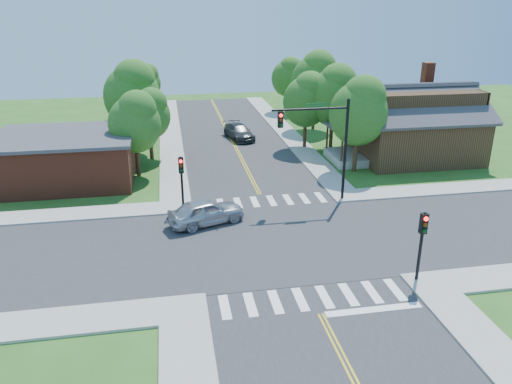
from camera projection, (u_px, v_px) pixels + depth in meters
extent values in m
plane|color=#29551A|center=(283.00, 241.00, 29.43)|extent=(100.00, 100.00, 0.00)
cube|color=#2D2D30|center=(283.00, 241.00, 29.43)|extent=(10.00, 90.00, 0.04)
cube|color=#2D2D30|center=(283.00, 240.00, 29.42)|extent=(90.00, 10.00, 0.04)
cube|color=#2D2D30|center=(283.00, 241.00, 29.43)|extent=(10.20, 10.20, 0.06)
cube|color=#9E9B93|center=(286.00, 132.00, 53.36)|extent=(2.20, 40.00, 0.14)
cube|color=#9E9B93|center=(171.00, 137.00, 51.35)|extent=(2.20, 40.00, 0.14)
cube|color=white|center=(204.00, 205.00, 34.42)|extent=(0.45, 2.00, 0.01)
cube|color=white|center=(221.00, 204.00, 34.61)|extent=(0.45, 2.00, 0.01)
cube|color=white|center=(238.00, 203.00, 34.81)|extent=(0.45, 2.00, 0.01)
cube|color=white|center=(255.00, 202.00, 35.01)|extent=(0.45, 2.00, 0.01)
cube|color=white|center=(272.00, 201.00, 35.21)|extent=(0.45, 2.00, 0.01)
cube|color=white|center=(288.00, 199.00, 35.40)|extent=(0.45, 2.00, 0.01)
cube|color=white|center=(304.00, 198.00, 35.60)|extent=(0.45, 2.00, 0.01)
cube|color=white|center=(321.00, 197.00, 35.80)|extent=(0.45, 2.00, 0.01)
cube|color=white|center=(225.00, 307.00, 23.03)|extent=(0.45, 2.00, 0.01)
cube|color=white|center=(250.00, 304.00, 23.23)|extent=(0.45, 2.00, 0.01)
cube|color=white|center=(276.00, 302.00, 23.43)|extent=(0.45, 2.00, 0.01)
cube|color=white|center=(300.00, 299.00, 23.63)|extent=(0.45, 2.00, 0.01)
cube|color=white|center=(325.00, 297.00, 23.82)|extent=(0.45, 2.00, 0.01)
cube|color=white|center=(349.00, 294.00, 24.02)|extent=(0.45, 2.00, 0.01)
cube|color=white|center=(372.00, 292.00, 24.22)|extent=(0.45, 2.00, 0.01)
cube|color=white|center=(395.00, 290.00, 24.42)|extent=(0.45, 2.00, 0.01)
cube|color=gold|center=(227.00, 132.00, 53.50)|extent=(0.10, 37.50, 0.01)
cube|color=gold|center=(229.00, 132.00, 53.53)|extent=(0.10, 37.50, 0.01)
cube|color=white|center=(374.00, 310.00, 22.87)|extent=(4.60, 0.45, 0.09)
cylinder|color=black|center=(345.00, 151.00, 34.19)|extent=(0.20, 0.20, 7.20)
cylinder|color=black|center=(310.00, 109.00, 32.68)|extent=(5.20, 0.14, 0.14)
cube|color=#19591E|center=(317.00, 105.00, 32.61)|extent=(1.40, 0.04, 0.30)
cube|color=black|center=(280.00, 120.00, 32.58)|extent=(0.34, 0.28, 1.05)
sphere|color=#FF0C0C|center=(281.00, 115.00, 32.31)|extent=(0.22, 0.22, 0.22)
sphere|color=#3F2605|center=(281.00, 120.00, 32.43)|extent=(0.22, 0.22, 0.22)
sphere|color=#05330F|center=(281.00, 125.00, 32.54)|extent=(0.22, 0.22, 0.22)
cylinder|color=black|center=(420.00, 248.00, 24.53)|extent=(0.16, 0.16, 3.80)
cube|color=black|center=(424.00, 223.00, 24.05)|extent=(0.34, 0.28, 1.05)
sphere|color=#FF0C0C|center=(426.00, 219.00, 23.78)|extent=(0.22, 0.22, 0.22)
sphere|color=#3F2605|center=(425.00, 225.00, 23.89)|extent=(0.22, 0.22, 0.22)
sphere|color=#05330F|center=(425.00, 231.00, 24.01)|extent=(0.22, 0.22, 0.22)
cylinder|color=black|center=(182.00, 184.00, 32.97)|extent=(0.16, 0.16, 3.80)
cube|color=black|center=(181.00, 165.00, 32.49)|extent=(0.34, 0.28, 1.05)
sphere|color=#FF0C0C|center=(181.00, 161.00, 32.22)|extent=(0.22, 0.22, 0.22)
sphere|color=#3F2605|center=(181.00, 166.00, 32.33)|extent=(0.22, 0.22, 0.22)
sphere|color=#05330F|center=(181.00, 171.00, 32.45)|extent=(0.22, 0.22, 0.22)
cube|color=black|center=(414.00, 136.00, 44.24)|extent=(10.00, 8.00, 4.00)
cube|color=#9E9B93|center=(345.00, 157.00, 43.80)|extent=(2.60, 4.50, 0.70)
cylinder|color=black|center=(342.00, 151.00, 41.34)|extent=(0.18, 0.18, 2.50)
cylinder|color=black|center=(327.00, 138.00, 45.01)|extent=(0.18, 0.18, 2.50)
cube|color=#38383D|center=(347.00, 128.00, 42.87)|extent=(2.80, 4.80, 0.18)
cube|color=brown|center=(423.00, 109.00, 47.31)|extent=(0.90, 0.90, 7.11)
cube|color=brown|center=(66.00, 159.00, 38.58)|extent=(10.00, 8.00, 3.50)
cube|color=#38383D|center=(63.00, 136.00, 37.92)|extent=(10.40, 8.40, 0.25)
cylinder|color=#382314|center=(355.00, 154.00, 40.82)|extent=(0.34, 0.34, 2.95)
ellipsoid|color=#285819|center=(358.00, 114.00, 39.61)|extent=(4.67, 4.43, 5.13)
sphere|color=#285819|center=(364.00, 97.00, 38.97)|extent=(3.42, 3.42, 3.42)
cylinder|color=#382314|center=(331.00, 134.00, 46.94)|extent=(0.34, 0.34, 3.00)
ellipsoid|color=#285819|center=(333.00, 98.00, 45.72)|extent=(4.74, 4.50, 5.21)
sphere|color=#285819|center=(338.00, 82.00, 45.07)|extent=(3.47, 3.47, 3.47)
cylinder|color=#382314|center=(313.00, 115.00, 54.22)|extent=(0.34, 0.34, 3.17)
ellipsoid|color=#285819|center=(315.00, 82.00, 52.92)|extent=(5.00, 4.75, 5.50)
sphere|color=#285819|center=(319.00, 67.00, 52.25)|extent=(3.67, 3.67, 3.67)
cylinder|color=#382314|center=(287.00, 102.00, 62.77)|extent=(0.34, 0.34, 2.55)
ellipsoid|color=#285819|center=(288.00, 78.00, 61.73)|extent=(4.03, 3.83, 4.43)
sphere|color=#285819|center=(291.00, 69.00, 61.16)|extent=(2.95, 2.95, 2.95)
cylinder|color=#382314|center=(138.00, 160.00, 39.88)|extent=(0.34, 0.34, 2.58)
ellipsoid|color=#285819|center=(135.00, 125.00, 38.82)|extent=(4.07, 3.87, 4.48)
sphere|color=#285819|center=(137.00, 109.00, 38.25)|extent=(2.99, 2.99, 2.99)
cylinder|color=#382314|center=(135.00, 136.00, 45.97)|extent=(0.34, 0.34, 3.17)
ellipsoid|color=#285819|center=(132.00, 97.00, 44.68)|extent=(5.01, 4.76, 5.51)
sphere|color=#285819|center=(134.00, 80.00, 44.00)|extent=(3.67, 3.67, 3.67)
cylinder|color=#382314|center=(141.00, 119.00, 53.11)|extent=(0.34, 0.34, 2.73)
ellipsoid|color=#285819|center=(138.00, 90.00, 51.99)|extent=(4.31, 4.10, 4.74)
sphere|color=#285819|center=(140.00, 78.00, 51.39)|extent=(3.16, 3.16, 3.16)
cylinder|color=#382314|center=(147.00, 104.00, 61.78)|extent=(0.34, 0.34, 2.30)
ellipsoid|color=#285819|center=(146.00, 83.00, 60.84)|extent=(3.63, 3.45, 4.00)
sphere|color=#285819|center=(147.00, 74.00, 60.32)|extent=(2.66, 2.66, 2.66)
cylinder|color=#382314|center=(305.00, 134.00, 47.36)|extent=(0.34, 0.34, 2.71)
ellipsoid|color=#285819|center=(306.00, 102.00, 46.25)|extent=(4.28, 4.07, 4.71)
sphere|color=#285819|center=(310.00, 88.00, 45.65)|extent=(3.14, 3.14, 3.14)
cylinder|color=#382314|center=(151.00, 146.00, 44.21)|extent=(0.34, 0.34, 2.37)
ellipsoid|color=#285819|center=(149.00, 116.00, 43.25)|extent=(3.75, 3.56, 4.12)
sphere|color=#285819|center=(151.00, 103.00, 42.71)|extent=(2.75, 2.75, 2.75)
imported|color=#B6B8BE|center=(206.00, 212.00, 31.36)|extent=(4.90, 6.01, 1.64)
imported|color=#2E3133|center=(239.00, 132.00, 50.60)|extent=(4.13, 5.87, 1.46)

